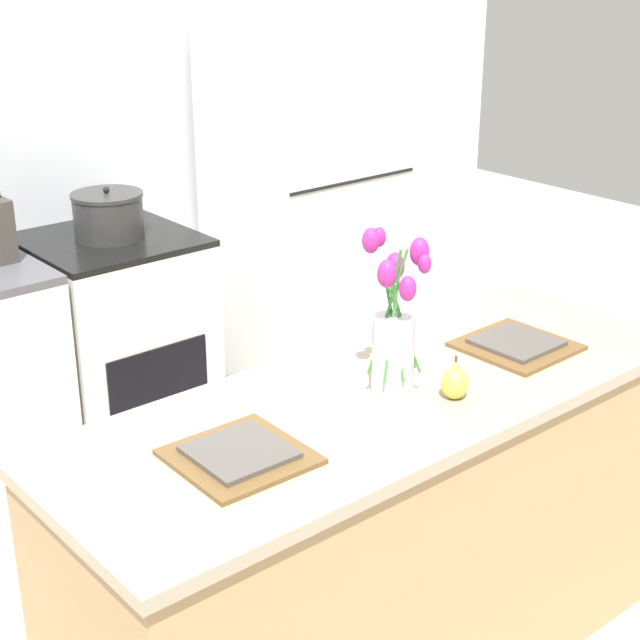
% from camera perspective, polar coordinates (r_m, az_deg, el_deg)
% --- Properties ---
extents(back_wall, '(5.20, 0.08, 2.70)m').
position_cam_1_polar(back_wall, '(3.98, -16.84, 11.73)').
color(back_wall, silver).
rests_on(back_wall, ground_plane).
extents(kitchen_island, '(1.80, 0.66, 0.90)m').
position_cam_1_polar(kitchen_island, '(2.72, 3.48, -12.65)').
color(kitchen_island, tan).
rests_on(kitchen_island, ground_plane).
extents(stove_range, '(0.60, 0.61, 0.91)m').
position_cam_1_polar(stove_range, '(3.93, -11.68, -1.62)').
color(stove_range, silver).
rests_on(stove_range, ground_plane).
extents(refrigerator, '(0.68, 0.67, 1.67)m').
position_cam_1_polar(refrigerator, '(4.30, -0.94, 6.27)').
color(refrigerator, white).
rests_on(refrigerator, ground_plane).
extents(flower_vase, '(0.18, 0.15, 0.44)m').
position_cam_1_polar(flower_vase, '(2.42, 4.34, -0.75)').
color(flower_vase, silver).
rests_on(flower_vase, kitchen_island).
extents(pear_figurine, '(0.07, 0.07, 0.12)m').
position_cam_1_polar(pear_figurine, '(2.47, 7.85, -3.56)').
color(pear_figurine, '#E5CC4C').
rests_on(pear_figurine, kitchen_island).
extents(plate_setting_left, '(0.29, 0.29, 0.02)m').
position_cam_1_polar(plate_setting_left, '(2.20, -4.70, -7.83)').
color(plate_setting_left, brown).
rests_on(plate_setting_left, kitchen_island).
extents(plate_setting_right, '(0.29, 0.29, 0.02)m').
position_cam_1_polar(plate_setting_right, '(2.80, 11.35, -1.41)').
color(plate_setting_right, brown).
rests_on(plate_setting_right, kitchen_island).
extents(cooking_pot, '(0.27, 0.27, 0.20)m').
position_cam_1_polar(cooking_pot, '(3.74, -12.22, 5.98)').
color(cooking_pot, '#2D2D2D').
rests_on(cooking_pot, stove_range).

